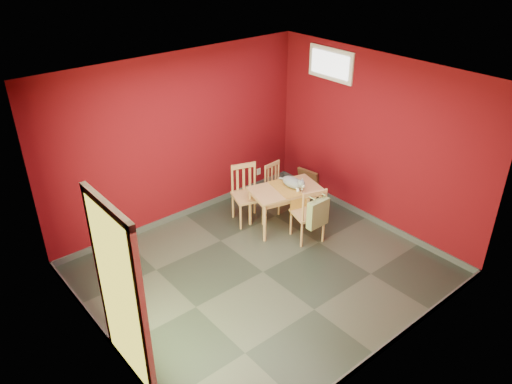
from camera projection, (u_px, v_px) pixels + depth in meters
ground at (263, 272)px, 6.98m from camera, size 4.50×4.50×0.00m
room_shell at (263, 269)px, 6.96m from camera, size 4.50×4.50×4.50m
doorway at (119, 290)px, 4.92m from camera, size 0.06×1.01×2.13m
window at (330, 64)px, 7.77m from camera, size 0.05×0.90×0.50m
outlet_plate at (259, 172)px, 9.07m from camera, size 0.08×0.02×0.12m
dining_table at (285, 193)px, 7.76m from camera, size 1.19×0.87×0.67m
table_runner at (290, 194)px, 7.68m from camera, size 0.44×0.69×0.32m
chair_far_left at (247, 193)px, 7.96m from camera, size 0.57×0.57×0.95m
chair_far_right at (277, 186)px, 8.36m from camera, size 0.40×0.40×0.80m
chair_near at (309, 213)px, 7.47m from camera, size 0.54×0.54×0.91m
tote_bag at (318, 213)px, 7.25m from camera, size 0.36×0.21×0.49m
cat at (292, 180)px, 7.72m from camera, size 0.37×0.50×0.22m
picture_frame at (308, 180)px, 8.98m from camera, size 0.20×0.43×0.42m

